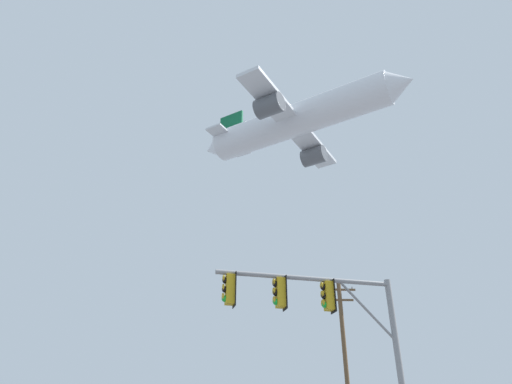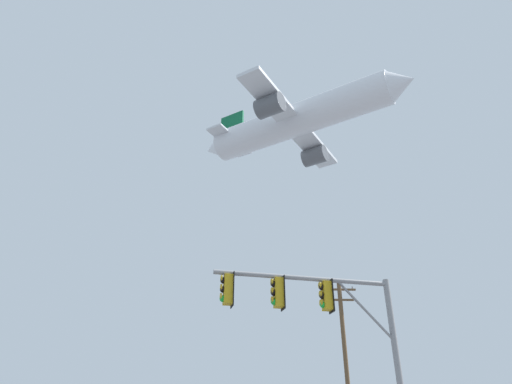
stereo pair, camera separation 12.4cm
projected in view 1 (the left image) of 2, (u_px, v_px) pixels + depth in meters
The scene contains 3 objects.
signal_pole_near at pixel (323, 314), 13.80m from camera, with size 5.78×1.35×5.57m.
utility_pole at pixel (345, 355), 27.98m from camera, with size 2.20×0.28×10.02m.
airplane at pixel (298, 120), 55.99m from camera, with size 25.93×20.02×7.82m.
Camera 1 is at (0.89, -5.88, 1.12)m, focal length 31.26 mm.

